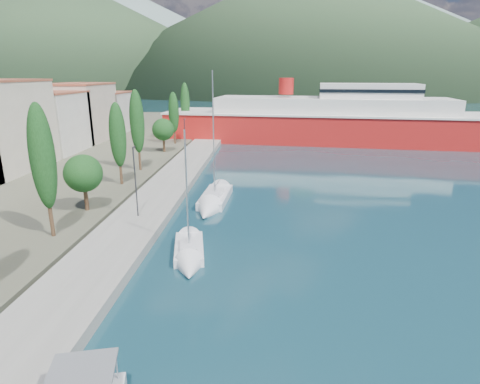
{
  "coord_description": "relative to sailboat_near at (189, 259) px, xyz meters",
  "views": [
    {
      "loc": [
        2.12,
        -17.0,
        12.77
      ],
      "look_at": [
        0.0,
        14.0,
        3.5
      ],
      "focal_mm": 30.0,
      "sensor_mm": 36.0,
      "label": 1
    }
  ],
  "objects": [
    {
      "name": "quay",
      "position": [
        -5.83,
        17.86,
        0.12
      ],
      "size": [
        5.0,
        88.0,
        0.8
      ],
      "primitive_type": "cube",
      "color": "gray",
      "rests_on": "ground"
    },
    {
      "name": "ferry",
      "position": [
        17.53,
        52.67,
        3.52
      ],
      "size": [
        63.96,
        20.29,
        12.48
      ],
      "color": "red",
      "rests_on": "ground"
    },
    {
      "name": "hills_near",
      "position": [
        101.21,
        364.36,
        48.9
      ],
      "size": [
        1010.0,
        520.0,
        115.0
      ],
      "color": "#2F472B",
      "rests_on": "ground"
    },
    {
      "name": "hills_far",
      "position": [
        141.76,
        610.59,
        77.11
      ],
      "size": [
        1480.0,
        900.0,
        180.0
      ],
      "color": "slate",
      "rests_on": "ground"
    },
    {
      "name": "sailboat_mid",
      "position": [
        -0.09,
        11.89,
        0.06
      ],
      "size": [
        3.11,
        9.86,
        14.0
      ],
      "color": "silver",
      "rests_on": "ground"
    },
    {
      "name": "town_buildings",
      "position": [
        -28.83,
        28.77,
        5.29
      ],
      "size": [
        9.2,
        69.2,
        11.3
      ],
      "color": "beige",
      "rests_on": "land_strip"
    },
    {
      "name": "ground",
      "position": [
        3.17,
        111.86,
        -0.28
      ],
      "size": [
        1400.0,
        1400.0,
        0.0
      ],
      "primitive_type": "plane",
      "color": "#163B47"
    },
    {
      "name": "sailboat_near",
      "position": [
        0.0,
        0.0,
        0.0
      ],
      "size": [
        3.29,
        7.18,
        9.94
      ],
      "color": "silver",
      "rests_on": "ground"
    },
    {
      "name": "lamp_posts",
      "position": [
        -5.83,
        5.91,
        3.81
      ],
      "size": [
        0.15,
        46.29,
        6.06
      ],
      "color": "#2D2D33",
      "rests_on": "quay"
    },
    {
      "name": "tree_row",
      "position": [
        -11.03,
        22.91,
        5.47
      ],
      "size": [
        3.43,
        62.43,
        10.26
      ],
      "color": "#47301E",
      "rests_on": "land_strip"
    }
  ]
}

